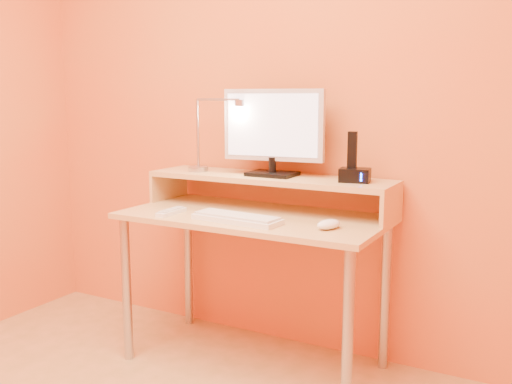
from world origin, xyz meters
The scene contains 25 objects.
wall_back centered at (0.00, 1.50, 1.25)m, with size 3.00×0.04×2.50m, color #E35822.
desk_leg_fl centered at (-0.55, 0.93, 0.35)m, with size 0.04×0.04×0.69m, color #A6A6B0.
desk_leg_fr centered at (0.55, 0.93, 0.35)m, with size 0.04×0.04×0.69m, color #A6A6B0.
desk_leg_bl centered at (-0.55, 1.43, 0.35)m, with size 0.04×0.04×0.69m, color #A6A6B0.
desk_leg_br centered at (0.55, 1.43, 0.35)m, with size 0.04×0.04×0.69m, color #A6A6B0.
desk_lower centered at (0.00, 1.18, 0.71)m, with size 1.20×0.60×0.03m, color tan.
shelf_riser_left centered at (-0.59, 1.33, 0.79)m, with size 0.02×0.30×0.14m, color tan.
shelf_riser_right centered at (0.59, 1.33, 0.79)m, with size 0.02×0.30×0.14m, color tan.
desk_shelf centered at (0.00, 1.33, 0.87)m, with size 1.20×0.30×0.03m, color tan.
monitor_foot centered at (0.02, 1.33, 0.89)m, with size 0.22×0.16×0.02m, color black.
monitor_neck centered at (0.02, 1.33, 0.93)m, with size 0.04×0.04×0.07m, color black.
monitor_panel centered at (0.02, 1.34, 1.12)m, with size 0.49×0.04×0.33m, color #BABAC1.
monitor_back centered at (0.02, 1.36, 1.12)m, with size 0.44×0.01×0.28m, color black.
monitor_screen centered at (0.02, 1.32, 1.12)m, with size 0.44×0.00×0.29m, color white.
lamp_base centered at (-0.38, 1.30, 0.89)m, with size 0.10×0.10×0.03m, color #A6A6B0.
lamp_post centered at (-0.38, 1.30, 1.07)m, with size 0.01×0.01×0.33m, color #A6A6B0.
lamp_arm centered at (-0.26, 1.30, 1.24)m, with size 0.01×0.01×0.24m, color #A6A6B0.
lamp_head centered at (-0.14, 1.30, 1.22)m, with size 0.04×0.04×0.03m, color #A6A6B0.
lamp_bulb centered at (-0.14, 1.30, 1.20)m, with size 0.03×0.03×0.00m, color #FFEAC6.
phone_dock centered at (0.42, 1.33, 0.91)m, with size 0.13×0.10×0.06m, color black.
phone_handset centered at (0.41, 1.33, 1.02)m, with size 0.04×0.03×0.16m, color black.
phone_led centered at (0.47, 1.28, 0.91)m, with size 0.01×0.00×0.04m, color blue.
keyboard centered at (0.01, 1.01, 0.73)m, with size 0.40×0.13×0.02m, color white.
mouse centered at (0.41, 1.07, 0.74)m, with size 0.07×0.12×0.04m, color white.
remote_control centered at (-0.33, 1.01, 0.73)m, with size 0.05×0.18×0.02m, color white.
Camera 1 is at (1.24, -1.05, 1.25)m, focal length 40.14 mm.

